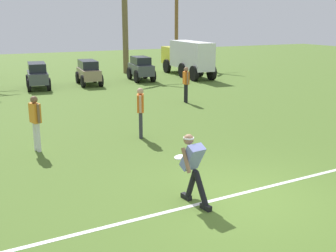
# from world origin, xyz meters

# --- Properties ---
(ground_plane) EXTENTS (80.00, 80.00, 0.00)m
(ground_plane) POSITION_xyz_m (0.00, 0.00, 0.00)
(ground_plane) COLOR #4D6C27
(field_line_paint) EXTENTS (18.99, 0.95, 0.01)m
(field_line_paint) POSITION_xyz_m (0.00, 0.23, 0.00)
(field_line_paint) COLOR white
(field_line_paint) RESTS_ON ground_plane
(frisbee_thrower) EXTENTS (0.47, 1.16, 1.39)m
(frisbee_thrower) POSITION_xyz_m (-1.07, 0.33, 0.79)
(frisbee_thrower) COLOR black
(frisbee_thrower) RESTS_ON ground_plane
(frisbee_in_flight) EXTENTS (0.30, 0.30, 0.06)m
(frisbee_in_flight) POSITION_xyz_m (-0.98, 1.03, 0.73)
(frisbee_in_flight) COLOR white
(teammate_near_sideline) EXTENTS (0.29, 0.49, 1.56)m
(teammate_near_sideline) POSITION_xyz_m (-3.26, 5.19, 0.94)
(teammate_near_sideline) COLOR silver
(teammate_near_sideline) RESTS_ON ground_plane
(teammate_midfield) EXTENTS (0.26, 0.50, 1.56)m
(teammate_midfield) POSITION_xyz_m (3.80, 9.43, 0.94)
(teammate_midfield) COLOR black
(teammate_midfield) RESTS_ON ground_plane
(teammate_deep) EXTENTS (0.32, 0.48, 1.56)m
(teammate_deep) POSITION_xyz_m (-0.15, 5.15, 0.94)
(teammate_deep) COLOR #33333D
(teammate_deep) RESTS_ON ground_plane
(parked_car_slot_b) EXTENTS (1.40, 2.50, 1.34)m
(parked_car_slot_b) POSITION_xyz_m (-1.32, 16.23, 0.72)
(parked_car_slot_b) COLOR #474C51
(parked_car_slot_b) RESTS_ON ground_plane
(parked_car_slot_c) EXTENTS (1.36, 2.48, 1.34)m
(parked_car_slot_c) POSITION_xyz_m (1.45, 16.34, 0.72)
(parked_car_slot_c) COLOR #998466
(parked_car_slot_c) RESTS_ON ground_plane
(parked_car_slot_d) EXTENTS (1.41, 2.45, 1.40)m
(parked_car_slot_d) POSITION_xyz_m (4.67, 16.52, 0.74)
(parked_car_slot_d) COLOR #474C51
(parked_car_slot_d) RESTS_ON ground_plane
(box_truck) EXTENTS (1.78, 5.98, 2.20)m
(box_truck) POSITION_xyz_m (8.10, 17.05, 1.23)
(box_truck) COLOR yellow
(box_truck) RESTS_ON ground_plane
(palm_tree_right_of_centre) EXTENTS (3.37, 3.25, 6.42)m
(palm_tree_right_of_centre) POSITION_xyz_m (5.14, 20.18, 3.64)
(palm_tree_right_of_centre) COLOR brown
(palm_tree_right_of_centre) RESTS_ON ground_plane
(palm_tree_far_right) EXTENTS (3.01, 3.68, 7.26)m
(palm_tree_far_right) POSITION_xyz_m (10.82, 23.72, 4.35)
(palm_tree_far_right) COLOR brown
(palm_tree_far_right) RESTS_ON ground_plane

